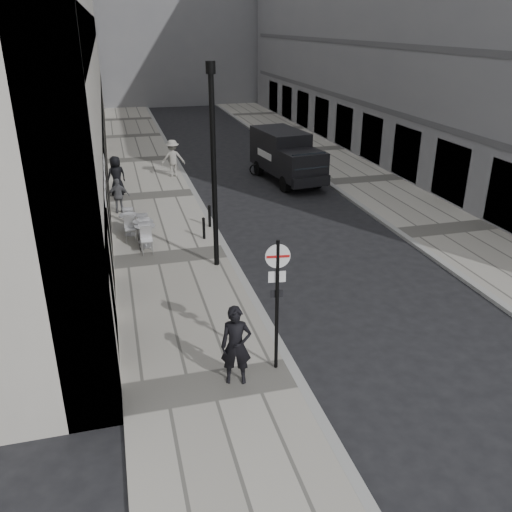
{
  "coord_description": "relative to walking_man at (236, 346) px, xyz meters",
  "views": [
    {
      "loc": [
        -3.64,
        -7.38,
        7.73
      ],
      "look_at": [
        0.12,
        6.75,
        1.4
      ],
      "focal_mm": 38.0,
      "sensor_mm": 36.0,
      "label": 1
    }
  ],
  "objects": [
    {
      "name": "sign_post",
      "position": [
        1.03,
        0.29,
        1.15
      ],
      "size": [
        0.56,
        0.13,
        3.28
      ],
      "rotation": [
        0.0,
        0.0,
        -0.13
      ],
      "color": "black",
      "rests_on": "sidewalk"
    },
    {
      "name": "pedestrian_c",
      "position": [
        -2.18,
        15.7,
        -0.02
      ],
      "size": [
        1.08,
        0.92,
        1.88
      ],
      "primitive_type": "imported",
      "rotation": [
        0.0,
        0.0,
        3.55
      ],
      "color": "black",
      "rests_on": "sidewalk"
    },
    {
      "name": "cyclist",
      "position": [
        5.79,
        17.79,
        -0.29
      ],
      "size": [
        1.97,
        1.2,
        2.01
      ],
      "rotation": [
        0.0,
        0.0,
        -0.32
      ],
      "color": "black",
      "rests_on": "ground"
    },
    {
      "name": "bollard_far",
      "position": [
        0.82,
        9.03,
        -0.56
      ],
      "size": [
        0.11,
        0.11,
        0.8
      ],
      "primitive_type": "cylinder",
      "color": "black",
      "rests_on": "sidewalk"
    },
    {
      "name": "lamppost",
      "position": [
        0.82,
        6.56,
        2.7
      ],
      "size": [
        0.3,
        0.3,
        6.57
      ],
      "color": "black",
      "rests_on": "sidewalk"
    },
    {
      "name": "walking_man",
      "position": [
        0.0,
        0.0,
        0.0
      ],
      "size": [
        0.78,
        0.61,
        1.91
      ],
      "primitive_type": "imported",
      "rotation": [
        0.0,
        0.0,
        -0.24
      ],
      "color": "black",
      "rests_on": "sidewalk"
    },
    {
      "name": "bollard_near",
      "position": [
        1.27,
        10.29,
        -0.53
      ],
      "size": [
        0.11,
        0.11,
        0.85
      ],
      "primitive_type": "cylinder",
      "color": "black",
      "rests_on": "sidewalk"
    },
    {
      "name": "sidewalk",
      "position": [
        -0.58,
        15.29,
        -1.02
      ],
      "size": [
        4.0,
        60.0,
        0.12
      ],
      "primitive_type": "cube",
      "color": "#A4A094",
      "rests_on": "ground"
    },
    {
      "name": "pedestrian_a",
      "position": [
        -2.18,
        13.01,
        -0.19
      ],
      "size": [
        0.9,
        0.38,
        1.52
      ],
      "primitive_type": "imported",
      "rotation": [
        0.0,
        0.0,
        3.16
      ],
      "color": "#595A5E",
      "rests_on": "sidewalk"
    },
    {
      "name": "far_sidewalk",
      "position": [
        10.42,
        15.29,
        -1.02
      ],
      "size": [
        4.0,
        60.0,
        0.12
      ],
      "primitive_type": "cube",
      "color": "#A4A094",
      "rests_on": "ground"
    },
    {
      "name": "pedestrian_b",
      "position": [
        0.82,
        18.49,
        0.02
      ],
      "size": [
        1.3,
        0.8,
        1.94
      ],
      "primitive_type": "imported",
      "rotation": [
        0.0,
        0.0,
        3.08
      ],
      "color": "#9F9B93",
      "rests_on": "sidewalk"
    },
    {
      "name": "cafe_table_far",
      "position": [
        -1.41,
        9.25,
        -0.46
      ],
      "size": [
        0.76,
        1.72,
        0.98
      ],
      "color": "#AFAEB1",
      "rests_on": "sidewalk"
    },
    {
      "name": "cafe_table_near",
      "position": [
        -1.89,
        10.15,
        -0.46
      ],
      "size": [
        0.75,
        1.7,
        0.97
      ],
      "color": "#BBBBBE",
      "rests_on": "sidewalk"
    },
    {
      "name": "cafe_table_mid",
      "position": [
        -1.38,
        8.79,
        -0.47
      ],
      "size": [
        0.75,
        1.7,
        0.97
      ],
      "color": "silver",
      "rests_on": "sidewalk"
    },
    {
      "name": "panel_van",
      "position": [
        6.45,
        16.5,
        0.36
      ],
      "size": [
        2.65,
        5.62,
        2.55
      ],
      "rotation": [
        0.0,
        0.0,
        0.12
      ],
      "color": "black",
      "rests_on": "ground"
    },
    {
      "name": "ground",
      "position": [
        1.42,
        -2.71,
        -1.08
      ],
      "size": [
        120.0,
        120.0,
        0.0
      ],
      "primitive_type": "plane",
      "color": "black",
      "rests_on": "ground"
    }
  ]
}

